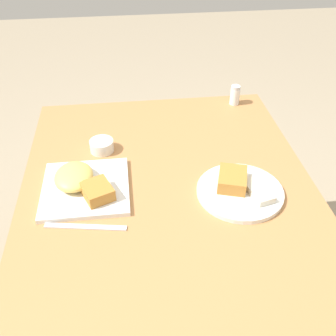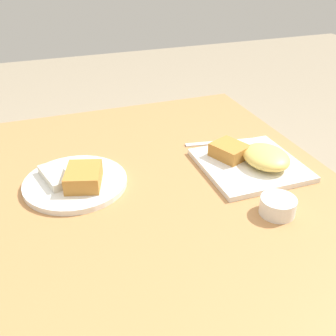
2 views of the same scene
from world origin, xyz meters
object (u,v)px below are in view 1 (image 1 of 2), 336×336
object	(u,v)px
salt_shaker	(235,96)
butter_knife	(85,227)
sauce_ramekin	(102,145)
plate_oval_far	(240,189)
plate_square_near	(83,184)

from	to	relation	value
salt_shaker	butter_knife	bearing A→B (deg)	-42.53
sauce_ramekin	salt_shaker	distance (m)	0.57
butter_knife	sauce_ramekin	bearing A→B (deg)	93.33
salt_shaker	butter_knife	distance (m)	0.81
plate_oval_far	butter_knife	size ratio (longest dim) A/B	1.15
plate_square_near	plate_oval_far	distance (m)	0.45
sauce_ramekin	butter_knife	bearing A→B (deg)	-6.60
plate_square_near	sauce_ramekin	xyz separation A→B (m)	(-0.19, 0.05, -0.00)
salt_shaker	plate_oval_far	bearing A→B (deg)	-12.87
sauce_ramekin	butter_knife	xyz separation A→B (m)	(0.34, -0.04, -0.02)
sauce_ramekin	butter_knife	distance (m)	0.34
plate_oval_far	butter_knife	xyz separation A→B (m)	(0.09, -0.43, -0.01)
sauce_ramekin	plate_oval_far	bearing A→B (deg)	56.84
sauce_ramekin	salt_shaker	world-z (taller)	salt_shaker
plate_square_near	salt_shaker	bearing A→B (deg)	128.49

